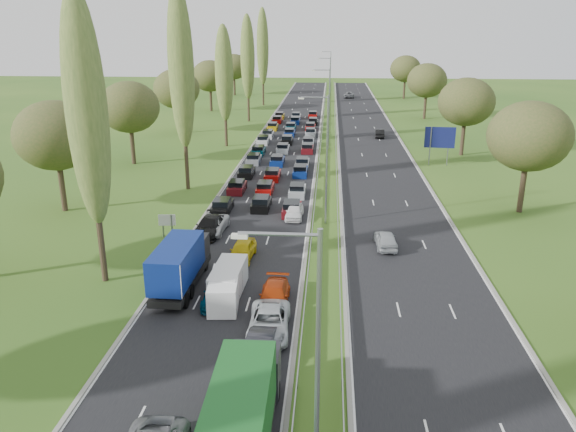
# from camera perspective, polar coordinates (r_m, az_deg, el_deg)

# --- Properties ---
(ground) EXTENTS (260.00, 260.00, 0.00)m
(ground) POSITION_cam_1_polar(r_m,az_deg,el_deg) (89.26, 4.10, 7.08)
(ground) COLOR #2C5319
(ground) RESTS_ON ground
(near_carriageway) EXTENTS (10.50, 215.00, 0.04)m
(near_carriageway) POSITION_cam_1_polar(r_m,az_deg,el_deg) (91.97, -0.13, 7.47)
(near_carriageway) COLOR black
(near_carriageway) RESTS_ON ground
(far_carriageway) EXTENTS (10.50, 215.00, 0.04)m
(far_carriageway) POSITION_cam_1_polar(r_m,az_deg,el_deg) (91.94, 8.36, 7.27)
(far_carriageway) COLOR black
(far_carriageway) RESTS_ON ground
(central_reservation) EXTENTS (2.36, 215.00, 0.32)m
(central_reservation) POSITION_cam_1_polar(r_m,az_deg,el_deg) (91.60, 4.12, 7.73)
(central_reservation) COLOR gray
(central_reservation) RESTS_ON ground
(lamp_columns) EXTENTS (0.18, 140.18, 12.00)m
(lamp_columns) POSITION_cam_1_polar(r_m,az_deg,el_deg) (86.29, 4.18, 10.73)
(lamp_columns) COLOR gray
(lamp_columns) RESTS_ON ground
(poplar_row) EXTENTS (2.80, 127.80, 22.44)m
(poplar_row) POSITION_cam_1_polar(r_m,az_deg,el_deg) (77.57, -8.04, 14.48)
(poplar_row) COLOR #2D2116
(poplar_row) RESTS_ON ground
(woodland_left) EXTENTS (8.00, 166.00, 11.10)m
(woodland_left) POSITION_cam_1_polar(r_m,az_deg,el_deg) (75.70, -16.69, 10.22)
(woodland_left) COLOR #2D2116
(woodland_left) RESTS_ON ground
(woodland_right) EXTENTS (8.00, 153.00, 11.10)m
(woodland_right) POSITION_cam_1_polar(r_m,az_deg,el_deg) (77.28, 19.01, 10.15)
(woodland_right) COLOR #2D2116
(woodland_right) RESTS_ON ground
(traffic_queue_fill) EXTENTS (9.13, 68.31, 0.80)m
(traffic_queue_fill) POSITION_cam_1_polar(r_m,az_deg,el_deg) (86.86, -0.38, 7.11)
(traffic_queue_fill) COLOR black
(traffic_queue_fill) RESTS_ON ground
(near_car_2) EXTENTS (2.61, 5.23, 1.42)m
(near_car_2) POSITION_cam_1_polar(r_m,az_deg,el_deg) (51.23, -7.74, -0.88)
(near_car_2) COLOR silver
(near_car_2) RESTS_ON near_carriageway
(near_car_3) EXTENTS (2.51, 5.43, 1.54)m
(near_car_3) POSITION_cam_1_polar(r_m,az_deg,el_deg) (50.74, -7.97, -1.02)
(near_car_3) COLOR black
(near_car_3) RESTS_ON near_carriageway
(near_car_7) EXTENTS (2.03, 4.82, 1.39)m
(near_car_7) POSITION_cam_1_polar(r_m,az_deg,el_deg) (38.45, -6.98, -7.66)
(near_car_7) COLOR #042F45
(near_car_7) RESTS_ON near_carriageway
(near_car_8) EXTENTS (2.04, 4.47, 1.49)m
(near_car_8) POSITION_cam_1_polar(r_m,az_deg,el_deg) (45.06, -4.67, -3.48)
(near_car_8) COLOR gold
(near_car_8) RESTS_ON near_carriageway
(near_car_9) EXTENTS (1.69, 4.28, 1.39)m
(near_car_9) POSITION_cam_1_polar(r_m,az_deg,el_deg) (32.08, -2.94, -13.24)
(near_car_9) COLOR black
(near_car_9) RESTS_ON near_carriageway
(near_car_10) EXTENTS (2.62, 5.36, 1.47)m
(near_car_10) POSITION_cam_1_polar(r_m,az_deg,el_deg) (34.47, -1.95, -10.73)
(near_car_10) COLOR #B5BBC0
(near_car_10) RESTS_ON near_carriageway
(near_car_11) EXTENTS (2.00, 4.71, 1.36)m
(near_car_11) POSITION_cam_1_polar(r_m,az_deg,el_deg) (37.77, -1.42, -8.05)
(near_car_11) COLOR #B0340A
(near_car_11) RESTS_ON near_carriageway
(near_car_12) EXTENTS (1.75, 4.08, 1.37)m
(near_car_12) POSITION_cam_1_polar(r_m,az_deg,el_deg) (54.55, 0.66, 0.48)
(near_car_12) COLOR white
(near_car_12) RESTS_ON near_carriageway
(far_car_0) EXTENTS (1.89, 4.28, 1.43)m
(far_car_0) POSITION_cam_1_polar(r_m,az_deg,el_deg) (47.97, 9.91, -2.35)
(far_car_0) COLOR #9FA4A8
(far_car_0) RESTS_ON far_carriageway
(far_car_1) EXTENTS (1.73, 4.33, 1.40)m
(far_car_1) POSITION_cam_1_polar(r_m,az_deg,el_deg) (97.58, 9.31, 8.30)
(far_car_1) COLOR black
(far_car_1) RESTS_ON far_carriageway
(far_car_2) EXTENTS (2.93, 5.88, 1.60)m
(far_car_2) POSITION_cam_1_polar(r_m,az_deg,el_deg) (154.69, 6.21, 12.16)
(far_car_2) COLOR slate
(far_car_2) RESTS_ON far_carriageway
(blue_lorry) EXTENTS (2.36, 8.49, 3.59)m
(blue_lorry) POSITION_cam_1_polar(r_m,az_deg,el_deg) (40.35, -10.85, -4.76)
(blue_lorry) COLOR black
(blue_lorry) RESTS_ON near_carriageway
(white_van_front) EXTENTS (1.87, 4.76, 1.91)m
(white_van_front) POSITION_cam_1_polar(r_m,az_deg,el_deg) (38.20, -6.40, -7.38)
(white_van_front) COLOR white
(white_van_front) RESTS_ON near_carriageway
(white_van_rear) EXTENTS (1.92, 4.89, 1.97)m
(white_van_rear) POSITION_cam_1_polar(r_m,az_deg,el_deg) (39.67, -6.01, -6.29)
(white_van_rear) COLOR silver
(white_van_rear) RESTS_ON near_carriageway
(info_sign) EXTENTS (1.50, 0.26, 2.10)m
(info_sign) POSITION_cam_1_polar(r_m,az_deg,el_deg) (50.50, -12.18, -0.66)
(info_sign) COLOR gray
(info_sign) RESTS_ON ground
(direction_sign) EXTENTS (4.00, 0.42, 5.20)m
(direction_sign) POSITION_cam_1_polar(r_m,az_deg,el_deg) (78.28, 15.17, 7.54)
(direction_sign) COLOR gray
(direction_sign) RESTS_ON ground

